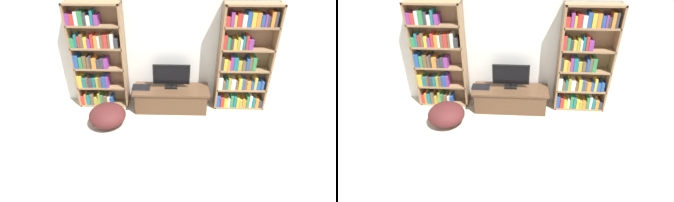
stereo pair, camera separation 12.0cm
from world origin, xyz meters
TOP-DOWN VIEW (x-y plane):
  - wall_back at (0.00, 4.23)m, footprint 8.80×0.06m
  - bookshelf_left at (-1.38, 4.05)m, footprint 0.99×0.30m
  - bookshelf_right at (1.39, 4.05)m, footprint 0.99×0.30m
  - tv_stand at (0.05, 3.90)m, footprint 1.47×0.55m
  - television at (0.05, 3.95)m, footprint 0.71×0.16m
  - laptop at (-0.54, 3.91)m, footprint 0.36×0.23m
  - area_rug at (-0.23, 2.18)m, footprint 2.37×1.65m
  - beanbag_ottoman at (-1.10, 3.31)m, footprint 0.67×0.67m

SIDE VIEW (x-z plane):
  - area_rug at x=-0.23m, z-range 0.00..0.02m
  - beanbag_ottoman at x=-1.10m, z-range 0.00..0.39m
  - tv_stand at x=0.05m, z-range 0.00..0.45m
  - laptop at x=-0.54m, z-range 0.45..0.48m
  - television at x=0.05m, z-range 0.46..0.95m
  - bookshelf_right at x=1.39m, z-range -0.04..2.00m
  - bookshelf_left at x=-1.38m, z-range -0.02..2.02m
  - wall_back at x=0.00m, z-range 0.00..2.60m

